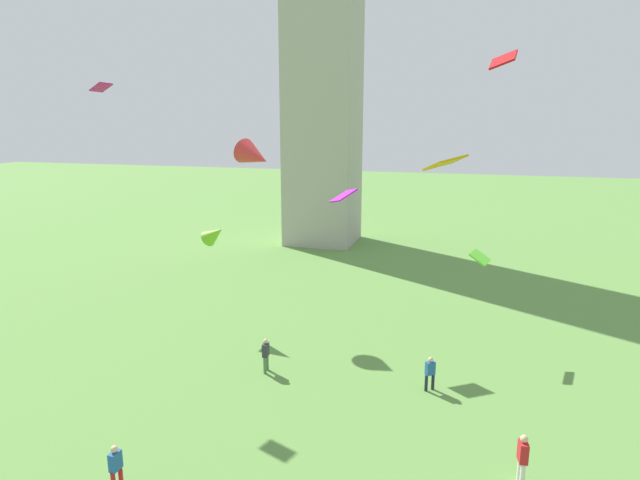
{
  "coord_description": "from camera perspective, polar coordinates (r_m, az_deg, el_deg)",
  "views": [
    {
      "loc": [
        4.83,
        -1.33,
        11.69
      ],
      "look_at": [
        -1.8,
        21.34,
        6.31
      ],
      "focal_mm": 29.81,
      "sensor_mm": 36.0,
      "label": 1
    }
  ],
  "objects": [
    {
      "name": "person_0",
      "position": [
        19.51,
        -21.08,
        -21.66
      ],
      "size": [
        0.25,
        0.5,
        1.62
      ],
      "rotation": [
        0.0,
        0.0,
        4.69
      ],
      "color": "red",
      "rests_on": "ground_plane"
    },
    {
      "name": "kite_flying_6",
      "position": [
        30.54,
        -11.23,
        0.64
      ],
      "size": [
        1.8,
        1.34,
        1.49
      ],
      "rotation": [
        0.0,
        0.0,
        1.3
      ],
      "color": "#6BC020"
    },
    {
      "name": "person_3",
      "position": [
        25.68,
        -5.85,
        -12.0
      ],
      "size": [
        0.29,
        0.51,
        1.66
      ],
      "rotation": [
        0.0,
        0.0,
        4.8
      ],
      "color": "#51754C",
      "rests_on": "ground_plane"
    },
    {
      "name": "kite_flying_0",
      "position": [
        28.26,
        16.8,
        -1.81
      ],
      "size": [
        1.15,
        1.55,
        0.58
      ],
      "rotation": [
        0.0,
        0.0,
        4.48
      ],
      "color": "#5BDE2A"
    },
    {
      "name": "kite_flying_5",
      "position": [
        31.26,
        -7.01,
        8.94
      ],
      "size": [
        2.8,
        2.39,
        1.97
      ],
      "rotation": [
        0.0,
        0.0,
        1.11
      ],
      "color": "red"
    },
    {
      "name": "kite_flying_3",
      "position": [
        27.6,
        2.54,
        4.78
      ],
      "size": [
        1.45,
        1.64,
        0.76
      ],
      "rotation": [
        0.0,
        0.0,
        0.98
      ],
      "color": "#BC13E1"
    },
    {
      "name": "kite_flying_1",
      "position": [
        29.11,
        -22.45,
        14.92
      ],
      "size": [
        1.18,
        1.0,
        0.44
      ],
      "rotation": [
        0.0,
        0.0,
        2.8
      ],
      "color": "#B81671"
    },
    {
      "name": "kite_flying_4",
      "position": [
        20.86,
        13.32,
        8.08
      ],
      "size": [
        1.69,
        1.78,
        0.66
      ],
      "rotation": [
        0.0,
        0.0,
        0.83
      ],
      "color": "#D39905"
    },
    {
      "name": "person_4",
      "position": [
        19.7,
        20.92,
        -20.92
      ],
      "size": [
        0.33,
        0.55,
        1.8
      ],
      "rotation": [
        0.0,
        0.0,
        4.86
      ],
      "color": "silver",
      "rests_on": "ground_plane"
    },
    {
      "name": "kite_flying_2",
      "position": [
        19.43,
        19.09,
        17.84
      ],
      "size": [
        0.92,
        1.34,
        0.75
      ],
      "rotation": [
        0.0,
        0.0,
        1.46
      ],
      "color": "#B50D0F"
    },
    {
      "name": "person_5",
      "position": [
        24.47,
        11.74,
        -13.66
      ],
      "size": [
        0.47,
        0.44,
        1.57
      ],
      "rotation": [
        0.0,
        0.0,
        3.81
      ],
      "color": "#1E2333",
      "rests_on": "ground_plane"
    }
  ]
}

